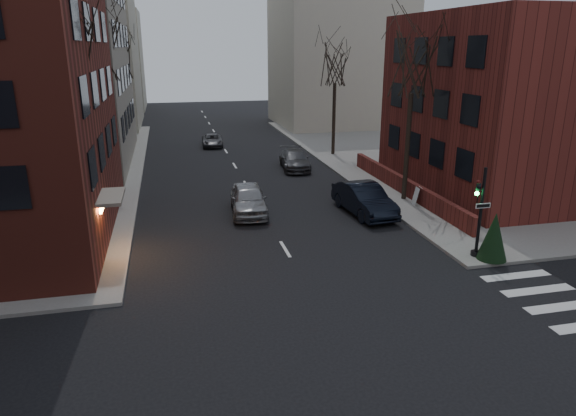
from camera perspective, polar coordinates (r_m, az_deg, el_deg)
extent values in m
cube|color=gray|center=(52.94, 27.12, 5.88)|extent=(44.00, 44.00, 0.15)
cube|color=maroon|center=(35.94, 23.94, 10.44)|extent=(12.00, 14.00, 11.00)
cube|color=maroon|center=(33.06, 12.82, 2.42)|extent=(0.35, 16.00, 1.00)
cube|color=#B7AD9B|center=(65.42, -22.98, 16.20)|extent=(14.00, 16.00, 18.00)
cube|color=#B7AD9B|center=(62.89, 5.54, 16.53)|extent=(14.00, 14.00, 16.00)
cube|color=#B7AD9B|center=(82.06, -19.51, 15.17)|extent=(10.00, 12.00, 14.00)
cylinder|color=black|center=(23.70, 20.60, -0.49)|extent=(0.14, 0.14, 4.00)
cylinder|color=black|center=(24.32, 20.13, -4.75)|extent=(0.44, 0.44, 0.20)
imported|color=black|center=(23.33, 20.31, 1.46)|extent=(0.16, 0.20, 1.00)
sphere|color=#19FF4C|center=(23.24, 20.25, 1.53)|extent=(0.18, 0.18, 0.18)
cube|color=white|center=(23.51, 20.85, 0.24)|extent=(0.70, 0.03, 0.22)
cylinder|color=#2D231C|center=(24.59, -21.90, 3.21)|extent=(0.28, 0.28, 6.65)
cylinder|color=#2D231C|center=(36.25, -19.34, 8.03)|extent=(0.28, 0.28, 7.00)
cylinder|color=#2D231C|center=(50.12, -17.79, 10.16)|extent=(0.28, 0.28, 6.30)
cylinder|color=#2D231C|center=(31.39, 13.11, 6.57)|extent=(0.28, 0.28, 6.30)
cylinder|color=#2D231C|center=(44.24, 5.11, 9.81)|extent=(0.28, 0.28, 5.95)
cylinder|color=black|center=(32.35, -18.85, 6.13)|extent=(0.12, 0.12, 6.00)
sphere|color=#FFA54C|center=(31.93, -19.41, 11.58)|extent=(0.36, 0.36, 0.36)
cylinder|color=black|center=(52.08, -16.96, 10.32)|extent=(0.12, 0.12, 6.00)
sphere|color=#FFA54C|center=(51.82, -17.27, 13.71)|extent=(0.36, 0.36, 0.36)
imported|color=black|center=(28.98, 8.45, 0.97)|extent=(2.29, 5.35, 1.71)
imported|color=gray|center=(28.89, -4.41, 1.00)|extent=(2.36, 5.01, 1.66)
imported|color=#3E3E43|center=(39.49, 0.74, 5.39)|extent=(2.51, 5.12, 1.43)
imported|color=#3F3E43|center=(49.22, -8.41, 7.45)|extent=(2.07, 4.12, 1.12)
cube|color=silver|center=(31.01, 14.33, 1.33)|extent=(0.53, 0.69, 1.02)
cone|color=#183216|center=(23.85, 21.90, -2.92)|extent=(1.37, 1.37, 2.12)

